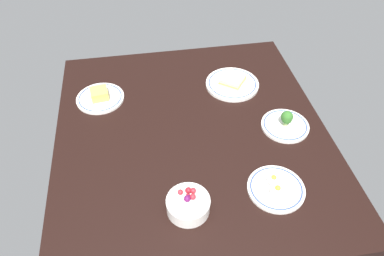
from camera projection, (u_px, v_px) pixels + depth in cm
name	position (u px, v px, depth cm)	size (l,w,h in cm)	color
dining_table	(192.00, 135.00, 138.05)	(111.52, 100.70, 4.00)	black
plate_sandwich	(232.00, 83.00, 155.56)	(22.56, 22.56, 4.55)	white
plate_eggs	(276.00, 188.00, 117.21)	(18.58, 18.58, 4.50)	white
plate_broccoli	(285.00, 124.00, 137.33)	(17.95, 17.95, 7.41)	white
bowl_berries	(188.00, 204.00, 110.66)	(13.55, 13.55, 6.94)	white
plate_cheese	(100.00, 97.00, 149.18)	(19.36, 19.36, 4.76)	white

